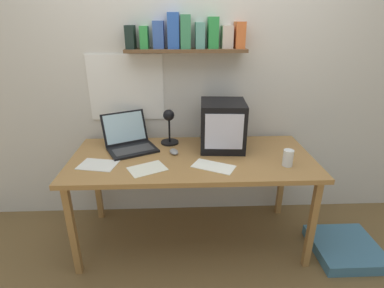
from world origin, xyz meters
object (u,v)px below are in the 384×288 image
corner_desk (192,163)px  juice_glass (288,159)px  computer_mouse (174,152)px  floor_cushion (345,248)px  desk_lamp (169,124)px  loose_paper_near_laptop (98,165)px  loose_paper_near_monitor (147,169)px  laptop (129,140)px  open_notebook (213,166)px  crt_monitor (222,125)px

corner_desk → juice_glass: size_ratio=15.32×
corner_desk → computer_mouse: computer_mouse is taller
floor_cushion → computer_mouse: bearing=168.2°
desk_lamp → computer_mouse: (0.04, -0.18, -0.16)m
computer_mouse → loose_paper_near_laptop: 0.56m
loose_paper_near_monitor → loose_paper_near_laptop: (-0.35, 0.08, -0.00)m
corner_desk → laptop: (-0.49, 0.19, 0.12)m
laptop → floor_cushion: 1.90m
loose_paper_near_monitor → floor_cushion: size_ratio=0.61×
open_notebook → crt_monitor: bearing=73.4°
computer_mouse → loose_paper_near_laptop: bearing=-161.7°
desk_lamp → loose_paper_near_monitor: desk_lamp is taller
loose_paper_near_laptop → floor_cushion: size_ratio=0.59×
loose_paper_near_laptop → juice_glass: bearing=-2.6°
corner_desk → computer_mouse: (-0.14, 0.06, 0.07)m
laptop → loose_paper_near_laptop: size_ratio=1.64×
crt_monitor → desk_lamp: 0.42m
computer_mouse → loose_paper_near_monitor: 0.31m
crt_monitor → open_notebook: 0.40m
desk_lamp → loose_paper_near_laptop: desk_lamp is taller
juice_glass → floor_cushion: 0.94m
crt_monitor → open_notebook: (-0.10, -0.34, -0.18)m
laptop → open_notebook: bearing=-56.3°
computer_mouse → floor_cushion: computer_mouse is taller
laptop → juice_glass: 1.21m
corner_desk → loose_paper_near_monitor: loose_paper_near_monitor is taller
crt_monitor → laptop: size_ratio=0.80×
computer_mouse → loose_paper_near_laptop: computer_mouse is taller
desk_lamp → juice_glass: size_ratio=2.58×
crt_monitor → floor_cushion: 1.37m
laptop → loose_paper_near_laptop: laptop is taller
crt_monitor → desk_lamp: bearing=174.5°
laptop → crt_monitor: bearing=-28.3°
computer_mouse → floor_cushion: bearing=-11.8°
crt_monitor → loose_paper_near_monitor: bearing=-143.2°
laptop → juice_glass: bearing=-44.1°
floor_cushion → loose_paper_near_laptop: bearing=176.8°
desk_lamp → floor_cushion: 1.70m
desk_lamp → juice_glass: 0.94m
crt_monitor → loose_paper_near_laptop: crt_monitor is taller
desk_lamp → computer_mouse: size_ratio=2.58×
juice_glass → desk_lamp: bearing=153.6°
laptop → loose_paper_near_monitor: laptop is taller
corner_desk → open_notebook: bearing=-51.2°
laptop → desk_lamp: bearing=-18.2°
corner_desk → desk_lamp: 0.37m
crt_monitor → juice_glass: crt_monitor is taller
desk_lamp → floor_cushion: bearing=-18.6°
juice_glass → open_notebook: juice_glass is taller
laptop → computer_mouse: size_ratio=4.03×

